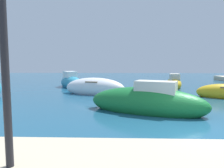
% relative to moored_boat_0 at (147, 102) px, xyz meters
% --- Properties ---
extents(ground, '(80.00, 80.00, 0.00)m').
position_rel_moored_boat_0_xyz_m(ground, '(1.63, -2.59, -0.45)').
color(ground, '#1E5170').
extents(moored_boat_0, '(5.50, 3.48, 1.73)m').
position_rel_moored_boat_0_xyz_m(moored_boat_0, '(0.00, 0.00, 0.00)').
color(moored_boat_0, '#197233').
rests_on(moored_boat_0, ground).
extents(moored_boat_3, '(4.67, 2.77, 1.49)m').
position_rel_moored_boat_0_xyz_m(moored_boat_3, '(-2.93, 5.44, -0.03)').
color(moored_boat_3, white).
rests_on(moored_boat_3, ground).
extents(moored_boat_4, '(1.72, 3.59, 1.49)m').
position_rel_moored_boat_0_xyz_m(moored_boat_4, '(3.77, 9.80, -0.07)').
color(moored_boat_4, gold).
rests_on(moored_boat_4, ground).
extents(moored_boat_5, '(3.25, 3.87, 1.73)m').
position_rel_moored_boat_0_xyz_m(moored_boat_5, '(-5.59, 9.61, -0.00)').
color(moored_boat_5, teal).
rests_on(moored_boat_5, ground).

